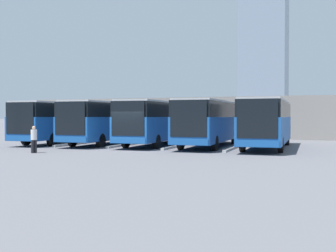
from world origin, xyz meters
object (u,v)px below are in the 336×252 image
Objects in this scene: bus_1 at (210,121)px; pedestrian at (34,138)px; bus_0 at (267,121)px; bus_2 at (158,121)px; bus_4 at (65,121)px; bus_3 at (109,121)px.

bus_1 is 7.08× the size of pedestrian.
bus_1 is at bearing -26.12° from pedestrian.
bus_0 and bus_1 have the same top height.
bus_1 and bus_2 have the same top height.
pedestrian is (12.57, 8.79, -0.98)m from bus_0.
bus_1 is at bearing 178.89° from bus_4.
bus_3 reaches higher than pedestrian.
bus_0 is 15.37m from pedestrian.
bus_0 reaches higher than pedestrian.
bus_2 is at bearing -179.50° from bus_4.
bus_2 is 10.18m from pedestrian.
bus_2 is at bearing -8.20° from pedestrian.
pedestrian is at bearing 33.01° from bus_0.
bus_4 is at bearing 41.03° from pedestrian.
bus_1 is at bearing 179.17° from bus_3.
bus_0 is at bearing 177.99° from bus_4.
pedestrian is (4.33, 9.16, -0.98)m from bus_2.
bus_4 is at bearing 0.50° from bus_2.
bus_3 is 8.88m from pedestrian.
bus_3 is (8.24, 0.16, 0.00)m from bus_1.
bus_0 and bus_2 have the same top height.
bus_2 is (8.24, -0.37, 0.00)m from bus_0.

